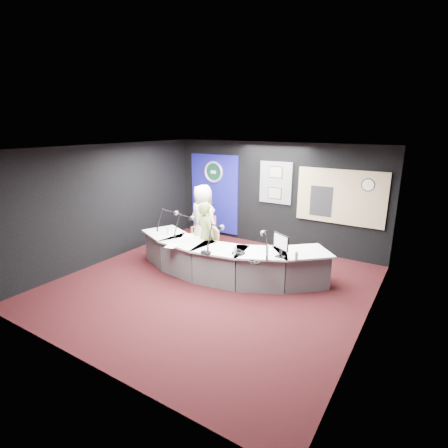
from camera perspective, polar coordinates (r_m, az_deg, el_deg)
The scene contains 33 objects.
ground at distance 7.42m, azimuth -2.01°, elevation -9.88°, with size 6.00×6.00×0.00m, color black.
ceiling at distance 6.69m, azimuth -2.24°, elevation 12.24°, with size 6.00×6.00×0.02m, color silver.
wall_back at distance 9.49m, azimuth 8.14°, elevation 4.66°, with size 6.00×0.02×2.80m, color black.
wall_front at distance 4.88m, azimuth -22.47°, elevation -7.35°, with size 6.00×0.02×2.80m, color black.
wall_left at distance 8.92m, azimuth -18.31°, elevation 3.29°, with size 0.02×6.00×2.80m, color black.
wall_right at distance 5.86m, azimuth 22.99°, elevation -3.57°, with size 0.02×6.00×2.80m, color black.
broadcast_desk at distance 7.71m, azimuth -0.04°, elevation -5.78°, with size 4.50×1.90×0.75m, color silver, non-canonical shape.
backdrop_panel at distance 10.39m, azimuth -1.58°, elevation 4.95°, with size 1.60×0.05×2.30m, color navy.
agency_seal at distance 10.26m, azimuth -1.73°, elevation 8.48°, with size 0.63×0.63×0.07m, color silver.
seal_center at distance 10.26m, azimuth -1.72°, elevation 8.49°, with size 0.48×0.48×0.01m, color #0E3322.
pinboard at distance 9.38m, azimuth 8.43°, elevation 6.69°, with size 0.90×0.04×1.10m, color slate.
framed_photo_upper at distance 9.31m, azimuth 8.42°, elevation 8.37°, with size 0.34×0.02×0.27m, color gray.
framed_photo_lower at distance 9.40m, azimuth 8.29°, elevation 4.99°, with size 0.34×0.02×0.27m, color gray.
booth_window_frame at distance 8.88m, azimuth 18.47°, elevation 4.21°, with size 2.12×0.06×1.32m, color tan.
booth_glow at distance 8.87m, azimuth 18.45°, elevation 4.20°, with size 2.00×0.02×1.20m, color #FCD69F.
equipment_rack at distance 9.00m, azimuth 15.56°, elevation 3.61°, with size 0.55×0.02×0.75m, color black.
wall_clock at distance 8.68m, azimuth 22.47°, elevation 5.92°, with size 0.28×0.28×0.01m, color white.
armchair_left at distance 9.17m, azimuth -3.41°, elevation -1.87°, with size 0.48×0.48×0.86m, color #A6714B, non-canonical shape.
armchair_right at distance 8.00m, azimuth -2.97°, elevation -3.77°, with size 0.60×0.60×1.07m, color #A6714B, non-canonical shape.
draped_jacket at distance 9.36m, azimuth -3.07°, elevation -0.28°, with size 0.50×0.10×0.70m, color gray.
person_man at distance 9.04m, azimuth -3.45°, elevation 0.88°, with size 0.86×0.56×1.77m, color #FFEACB.
person_woman at distance 7.92m, azimuth -3.00°, elevation -1.99°, with size 0.58×0.38×1.59m, color olive.
computer_monitor at distance 6.79m, azimuth 9.31°, elevation -2.84°, with size 0.45×0.03×0.31m, color black.
desk_phone at distance 6.96m, azimuth 2.39°, elevation -4.73°, with size 0.21×0.17×0.05m, color black.
headphones_near at distance 6.55m, azimuth 5.00°, elevation -6.20°, with size 0.21×0.21×0.03m, color black.
headphones_far at distance 7.02m, azimuth -2.97°, elevation -4.62°, with size 0.23×0.23×0.04m, color black.
paper_stack at distance 8.13m, azimuth -5.93°, elevation -1.89°, with size 0.22×0.32×0.00m, color white.
notepad at distance 7.50m, azimuth -8.48°, elevation -3.53°, with size 0.22×0.31×0.00m, color white.
boom_mic_a at distance 8.66m, azimuth -9.31°, elevation 1.15°, with size 0.22×0.73×0.60m, color black, non-canonical shape.
boom_mic_b at distance 8.11m, azimuth -6.60°, elevation 0.24°, with size 0.16×0.74×0.60m, color black, non-canonical shape.
boom_mic_c at distance 7.29m, azimuth -1.47°, elevation -1.47°, with size 0.18×0.74×0.60m, color black, non-canonical shape.
boom_mic_d at distance 6.90m, azimuth 6.72°, elevation -2.59°, with size 0.46×0.64×0.60m, color black, non-canonical shape.
water_bottles at distance 7.29m, azimuth -0.35°, elevation -3.20°, with size 3.20×0.49×0.18m, color silver, non-canonical shape.
Camera 1 is at (3.77, -5.51, 3.23)m, focal length 28.00 mm.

